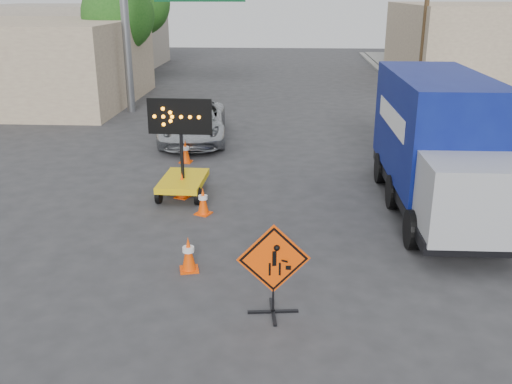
# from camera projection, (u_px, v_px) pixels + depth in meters

# --- Properties ---
(ground) EXTENTS (100.00, 100.00, 0.00)m
(ground) POSITION_uv_depth(u_px,v_px,m) (228.00, 333.00, 9.43)
(ground) COLOR #2D2D30
(ground) RESTS_ON ground
(curb_right) EXTENTS (0.40, 60.00, 0.12)m
(curb_right) POSITION_uv_depth(u_px,v_px,m) (444.00, 129.00, 23.11)
(curb_right) COLOR gray
(curb_right) RESTS_ON ground
(sidewalk_right) EXTENTS (4.00, 60.00, 0.15)m
(sidewalk_right) POSITION_uv_depth(u_px,v_px,m) (502.00, 129.00, 22.97)
(sidewalk_right) COLOR gray
(sidewalk_right) RESTS_ON ground
(storefront_left_far) EXTENTS (12.00, 10.00, 4.40)m
(storefront_left_far) POSITION_uv_depth(u_px,v_px,m) (73.00, 37.00, 41.56)
(storefront_left_far) COLOR #AA9F8D
(storefront_left_far) RESTS_ON ground
(building_right_far) EXTENTS (10.00, 14.00, 4.60)m
(building_right_far) POSITION_uv_depth(u_px,v_px,m) (482.00, 42.00, 36.13)
(building_right_far) COLOR #C6B28F
(building_right_far) RESTS_ON ground
(utility_pole_far) EXTENTS (1.80, 0.26, 9.00)m
(utility_pole_far) POSITION_uv_depth(u_px,v_px,m) (427.00, 4.00, 29.99)
(utility_pole_far) COLOR #47361E
(utility_pole_far) RESTS_ON ground
(tree_left_near) EXTENTS (3.71, 3.71, 6.03)m
(tree_left_near) POSITION_uv_depth(u_px,v_px,m) (118.00, 15.00, 29.21)
(tree_left_near) COLOR #47361E
(tree_left_near) RESTS_ON ground
(tree_left_far) EXTENTS (4.10, 4.10, 6.66)m
(tree_left_far) POSITION_uv_depth(u_px,v_px,m) (138.00, 3.00, 36.65)
(tree_left_far) COLOR #47361E
(tree_left_far) RESTS_ON ground
(construction_sign) EXTENTS (1.26, 0.90, 1.68)m
(construction_sign) POSITION_uv_depth(u_px,v_px,m) (273.00, 267.00, 9.74)
(construction_sign) COLOR black
(construction_sign) RESTS_ON ground
(arrow_board) EXTENTS (1.71, 1.93, 2.71)m
(arrow_board) POSITION_uv_depth(u_px,v_px,m) (183.00, 174.00, 15.58)
(arrow_board) COLOR yellow
(arrow_board) RESTS_ON ground
(pickup_truck) EXTENTS (2.94, 5.37, 1.43)m
(pickup_truck) POSITION_uv_depth(u_px,v_px,m) (193.00, 122.00, 21.36)
(pickup_truck) COLOR #B1B5B9
(pickup_truck) RESTS_ON ground
(box_truck) EXTENTS (2.33, 7.15, 3.39)m
(box_truck) POSITION_uv_depth(u_px,v_px,m) (438.00, 152.00, 14.30)
(box_truck) COLOR black
(box_truck) RESTS_ON ground
(cone_a) EXTENTS (0.45, 0.45, 0.73)m
(cone_a) POSITION_uv_depth(u_px,v_px,m) (189.00, 254.00, 11.44)
(cone_a) COLOR #FF4805
(cone_a) RESTS_ON ground
(cone_b) EXTENTS (0.47, 0.47, 0.71)m
(cone_b) POSITION_uv_depth(u_px,v_px,m) (203.00, 201.00, 14.36)
(cone_b) COLOR #FF4805
(cone_b) RESTS_ON ground
(cone_c) EXTENTS (0.47, 0.47, 0.71)m
(cone_c) POSITION_uv_depth(u_px,v_px,m) (182.00, 185.00, 15.52)
(cone_c) COLOR #FF4805
(cone_c) RESTS_ON ground
(cone_d) EXTENTS (0.43, 0.43, 0.76)m
(cone_d) POSITION_uv_depth(u_px,v_px,m) (185.00, 151.00, 18.72)
(cone_d) COLOR #FF4805
(cone_d) RESTS_ON ground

